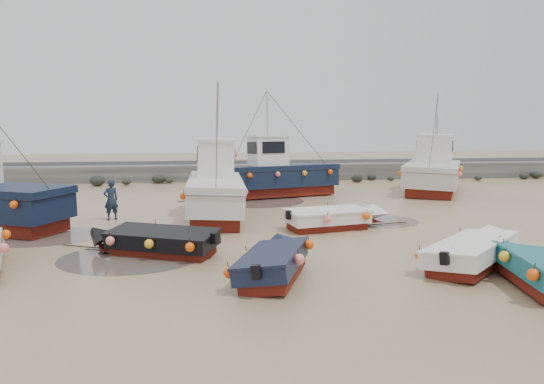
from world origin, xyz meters
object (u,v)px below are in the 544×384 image
(dinghy_1, at_px, (278,258))
(cabin_boat_3, at_px, (433,171))
(dinghy_5, at_px, (335,216))
(dinghy_2, at_px, (535,265))
(dinghy_4, at_px, (153,238))
(cabin_boat_2, at_px, (273,174))
(dinghy_3, at_px, (477,248))
(cabin_boat_1, at_px, (214,188))
(person, at_px, (112,220))

(dinghy_1, distance_m, cabin_boat_3, 21.63)
(dinghy_5, bearing_deg, dinghy_2, 9.74)
(dinghy_4, distance_m, cabin_boat_2, 14.54)
(dinghy_4, height_order, dinghy_5, same)
(dinghy_1, height_order, dinghy_4, same)
(dinghy_3, height_order, cabin_boat_2, cabin_boat_2)
(dinghy_5, bearing_deg, dinghy_1, -40.36)
(dinghy_4, distance_m, cabin_boat_3, 21.80)
(cabin_boat_1, xyz_separation_m, person, (-4.64, -0.20, -1.34))
(dinghy_1, bearing_deg, cabin_boat_1, 119.03)
(dinghy_3, relative_size, dinghy_5, 0.95)
(dinghy_5, height_order, cabin_boat_1, cabin_boat_1)
(dinghy_4, relative_size, person, 3.07)
(dinghy_2, relative_size, dinghy_4, 1.00)
(dinghy_1, height_order, cabin_boat_3, cabin_boat_3)
(dinghy_4, relative_size, cabin_boat_3, 0.56)
(dinghy_5, xyz_separation_m, cabin_boat_2, (-1.28, 9.93, 0.80))
(cabin_boat_1, bearing_deg, cabin_boat_2, 61.83)
(cabin_boat_1, xyz_separation_m, cabin_boat_2, (3.61, 6.43, 0.01))
(cabin_boat_2, height_order, person, cabin_boat_2)
(dinghy_2, xyz_separation_m, dinghy_4, (-10.57, 4.79, -0.01))
(dinghy_4, bearing_deg, dinghy_3, -79.89)
(dinghy_5, distance_m, cabin_boat_2, 10.04)
(dinghy_4, bearing_deg, dinghy_2, -89.11)
(dinghy_1, height_order, cabin_boat_1, cabin_boat_1)
(dinghy_1, relative_size, dinghy_4, 0.97)
(cabin_boat_3, bearing_deg, dinghy_3, -82.19)
(dinghy_5, height_order, cabin_boat_2, cabin_boat_2)
(dinghy_4, bearing_deg, dinghy_1, -104.78)
(dinghy_1, relative_size, cabin_boat_1, 0.54)
(dinghy_1, distance_m, person, 11.64)
(dinghy_1, bearing_deg, person, 142.44)
(dinghy_5, relative_size, cabin_boat_2, 0.58)
(dinghy_2, bearing_deg, dinghy_3, 114.48)
(dinghy_4, height_order, cabin_boat_2, cabin_boat_2)
(dinghy_1, distance_m, dinghy_5, 7.33)
(dinghy_1, relative_size, cabin_boat_2, 0.57)
(dinghy_1, distance_m, dinghy_2, 7.00)
(dinghy_5, relative_size, cabin_boat_3, 0.56)
(cabin_boat_2, bearing_deg, dinghy_5, 170.64)
(dinghy_1, relative_size, dinghy_2, 0.97)
(dinghy_3, height_order, dinghy_4, same)
(dinghy_5, bearing_deg, dinghy_3, 12.45)
(dinghy_3, bearing_deg, person, -170.58)
(cabin_boat_3, height_order, person, cabin_boat_3)
(dinghy_2, xyz_separation_m, cabin_boat_3, (5.73, 19.25, 0.77))
(dinghy_2, bearing_deg, dinghy_5, 123.10)
(cabin_boat_2, xyz_separation_m, person, (-8.26, -6.63, -1.35))
(dinghy_4, bearing_deg, dinghy_5, -39.25)
(cabin_boat_1, distance_m, cabin_boat_3, 16.01)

